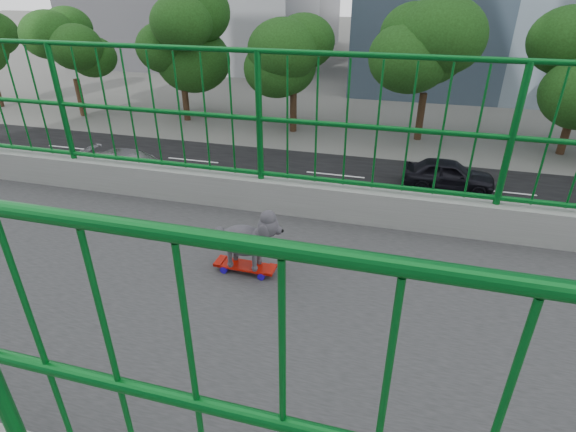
% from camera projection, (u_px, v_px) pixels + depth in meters
% --- Properties ---
extents(road, '(18.00, 90.00, 0.02)m').
position_uv_depth(road, '(309.00, 231.00, 17.84)').
color(road, black).
rests_on(road, ground).
extents(footbridge, '(3.00, 24.00, 7.00)m').
position_uv_depth(footbridge, '(25.00, 410.00, 4.31)').
color(footbridge, '#2D2D2F').
rests_on(footbridge, ground).
extents(street_trees, '(5.30, 60.40, 7.26)m').
position_uv_depth(street_trees, '(377.00, 59.00, 26.49)').
color(street_trees, black).
rests_on(street_trees, ground).
extents(skateboard, '(0.15, 0.46, 0.06)m').
position_uv_depth(skateboard, '(245.00, 267.00, 3.26)').
color(skateboard, red).
rests_on(skateboard, footbridge).
extents(poodle, '(0.22, 0.52, 0.43)m').
position_uv_depth(poodle, '(247.00, 238.00, 3.14)').
color(poodle, '#312E33').
rests_on(poodle, skateboard).
extents(car_3, '(2.13, 5.24, 1.52)m').
position_uv_depth(car_3, '(133.00, 167.00, 21.90)').
color(car_3, '#9B9BA0').
rests_on(car_3, ground).
extents(car_4, '(1.70, 4.23, 1.44)m').
position_uv_depth(car_4, '(448.00, 174.00, 21.19)').
color(car_4, black).
rests_on(car_4, ground).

